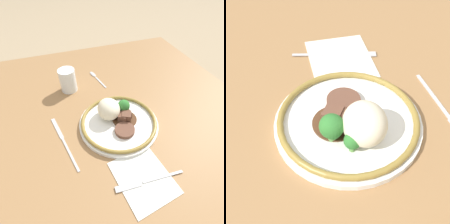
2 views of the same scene
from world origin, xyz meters
TOP-DOWN VIEW (x-y plane):
  - ground_plane at (0.00, 0.00)m, footprint 8.00×8.00m
  - dining_table at (0.00, 0.00)m, footprint 1.19×1.16m
  - napkin at (-0.21, -0.05)m, footprint 0.18×0.16m
  - plate at (-0.00, -0.05)m, footprint 0.27×0.27m
  - fork at (-0.22, -0.04)m, footprint 0.03×0.19m
  - knife at (-0.01, 0.14)m, footprint 0.23×0.06m

SIDE VIEW (x-z plane):
  - ground_plane at x=0.00m, z-range 0.00..0.00m
  - dining_table at x=0.00m, z-range 0.00..0.04m
  - napkin at x=-0.21m, z-range 0.04..0.04m
  - knife at x=-0.01m, z-range 0.04..0.04m
  - fork at x=-0.22m, z-range 0.04..0.04m
  - plate at x=0.00m, z-range 0.02..0.10m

